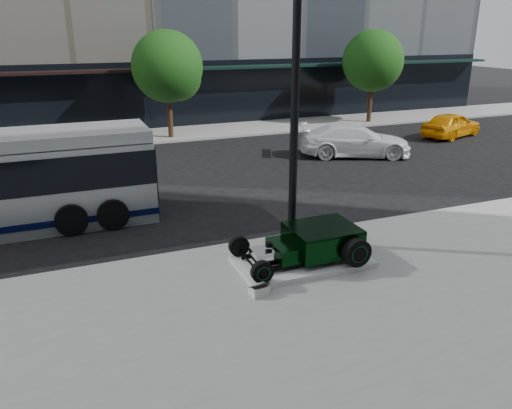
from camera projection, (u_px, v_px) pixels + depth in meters
name	position (u px, v px, depth m)	size (l,w,h in m)	color
ground	(231.00, 219.00, 16.15)	(120.00, 120.00, 0.00)	black
sidewalk_far	(150.00, 136.00, 28.37)	(70.00, 4.00, 0.12)	gray
street_trees	(170.00, 69.00, 26.72)	(29.80, 3.80, 5.70)	black
display_plinth	(302.00, 261.00, 12.81)	(3.40, 1.80, 0.15)	silver
hot_rod	(315.00, 241.00, 12.76)	(3.22, 2.00, 0.81)	black
info_plaque	(259.00, 290.00, 11.32)	(0.43, 0.35, 0.31)	silver
lamppost	(294.00, 125.00, 13.03)	(0.40, 0.40, 7.21)	black
white_sedan	(355.00, 140.00, 23.92)	(2.14, 5.26, 1.53)	white
yellow_taxi	(451.00, 125.00, 28.15)	(1.66, 4.13, 1.41)	#FFA308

